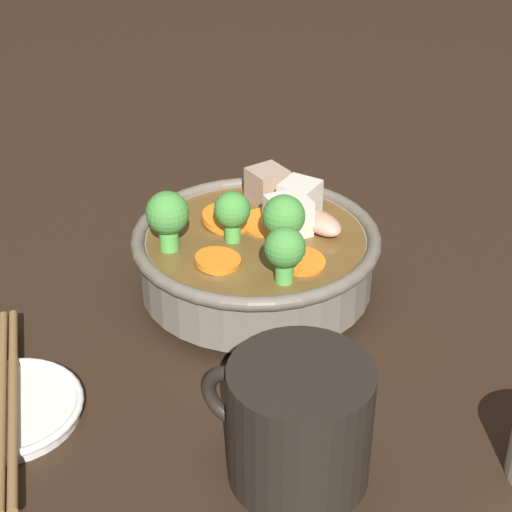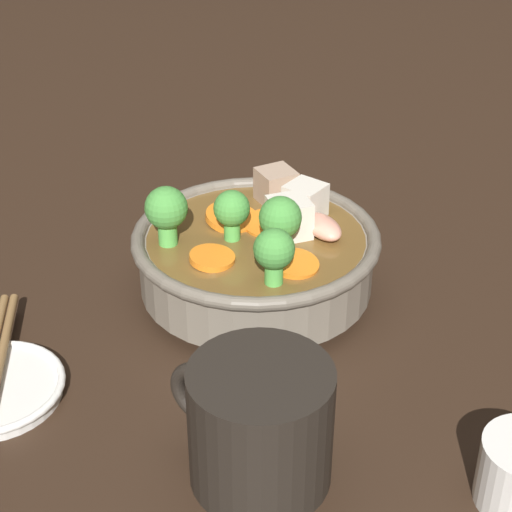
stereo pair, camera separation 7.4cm
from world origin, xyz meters
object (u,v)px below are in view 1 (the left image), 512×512
at_px(stirfry_bowl, 256,252).
at_px(chopsticks_pair, 7,399).
at_px(side_saucer, 9,409).
at_px(dark_mug, 298,423).

relative_size(stirfry_bowl, chopsticks_pair, 1.21).
bearing_deg(chopsticks_pair, stirfry_bowl, -112.39).
distance_m(stirfry_bowl, side_saucer, 0.24).
relative_size(dark_mug, chopsticks_pair, 0.68).
bearing_deg(side_saucer, stirfry_bowl, -112.39).
xyz_separation_m(stirfry_bowl, dark_mug, (-0.12, 0.18, 0.00)).
distance_m(dark_mug, chopsticks_pair, 0.22).
relative_size(stirfry_bowl, side_saucer, 1.98).
bearing_deg(chopsticks_pair, side_saucer, 0.00).
height_order(stirfry_bowl, chopsticks_pair, stirfry_bowl).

